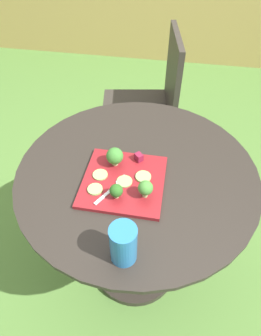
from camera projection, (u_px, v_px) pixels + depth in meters
name	position (u px, v px, depth m)	size (l,w,h in m)	color
ground_plane	(135.00, 264.00, 1.57)	(12.00, 12.00, 0.00)	#4C7533
patio_table	(136.00, 215.00, 1.24)	(0.86, 0.86, 0.74)	#28231E
patio_chair	(153.00, 97.00, 1.76)	(0.51, 0.51, 0.90)	#332D28
salad_plate	(124.00, 181.00, 0.99)	(0.27, 0.27, 0.01)	maroon
drinking_glass	(123.00, 245.00, 0.76)	(0.07, 0.07, 0.13)	#236BA8
fork	(115.00, 187.00, 0.96)	(0.09, 0.14, 0.00)	silver
broccoli_floret_0	(116.00, 191.00, 0.91)	(0.04, 0.04, 0.05)	#99B770
broccoli_floret_1	(115.00, 156.00, 1.01)	(0.06, 0.06, 0.07)	#99B770
broccoli_floret_2	(145.00, 188.00, 0.91)	(0.05, 0.05, 0.06)	#99B770
cucumber_slice_0	(124.00, 181.00, 0.97)	(0.05, 0.05, 0.01)	#8EB766
cucumber_slice_1	(143.00, 177.00, 0.99)	(0.05, 0.05, 0.01)	#8EB766
cucumber_slice_2	(100.00, 175.00, 1.00)	(0.05, 0.05, 0.01)	#8EB766
cucumber_slice_3	(95.00, 189.00, 0.95)	(0.05, 0.05, 0.01)	#8EB766
beet_chunk_0	(138.00, 157.00, 1.04)	(0.03, 0.02, 0.03)	maroon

